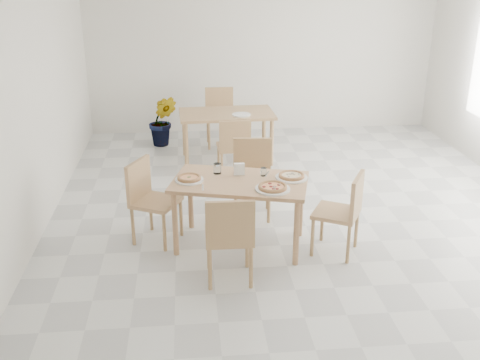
{
  "coord_description": "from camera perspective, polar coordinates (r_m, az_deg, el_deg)",
  "views": [
    {
      "loc": [
        -1.33,
        -6.19,
        2.92
      ],
      "look_at": [
        -0.81,
        -0.81,
        0.76
      ],
      "focal_mm": 42.0,
      "sensor_mm": 36.0,
      "label": 1
    }
  ],
  "objects": [
    {
      "name": "pizza_pepperoni",
      "position": [
        5.59,
        3.34,
        -0.69
      ],
      "size": [
        0.33,
        0.33,
        0.03
      ],
      "rotation": [
        0.0,
        0.0,
        0.15
      ],
      "color": "tan",
      "rests_on": "plate_pepperoni"
    },
    {
      "name": "tumbler_a",
      "position": [
        6.0,
        -2.32,
        1.17
      ],
      "size": [
        0.08,
        0.08,
        0.11
      ],
      "primitive_type": "cylinder",
      "color": "white",
      "rests_on": "main_table"
    },
    {
      "name": "plate_margherita",
      "position": [
        5.84,
        -5.18,
        0.02
      ],
      "size": [
        0.3,
        0.3,
        0.02
      ],
      "primitive_type": "cylinder",
      "color": "white",
      "rests_on": "main_table"
    },
    {
      "name": "main_table",
      "position": [
        5.86,
        0.0,
        -0.88
      ],
      "size": [
        1.54,
        1.12,
        0.75
      ],
      "rotation": [
        0.0,
        0.0,
        -0.26
      ],
      "color": "tan",
      "rests_on": "ground"
    },
    {
      "name": "second_table",
      "position": [
        8.44,
        -1.37,
        6.27
      ],
      "size": [
        1.43,
        0.85,
        0.75
      ],
      "rotation": [
        0.0,
        0.0,
        0.04
      ],
      "color": "tan",
      "rests_on": "ground"
    },
    {
      "name": "chair_east",
      "position": [
        5.85,
        10.58,
        -2.85
      ],
      "size": [
        0.59,
        0.59,
        0.89
      ],
      "rotation": [
        0.0,
        0.0,
        -2.07
      ],
      "color": "tan",
      "rests_on": "ground"
    },
    {
      "name": "potted_plant",
      "position": [
        9.29,
        -7.85,
        5.98
      ],
      "size": [
        0.48,
        0.4,
        0.84
      ],
      "primitive_type": "imported",
      "rotation": [
        0.0,
        0.0,
        -0.07
      ],
      "color": "#2C641E",
      "rests_on": "ground"
    },
    {
      "name": "chair_north",
      "position": [
        6.67,
        1.24,
        0.83
      ],
      "size": [
        0.5,
        0.5,
        0.91
      ],
      "rotation": [
        0.0,
        0.0,
        -0.1
      ],
      "color": "tan",
      "rests_on": "ground"
    },
    {
      "name": "pizza_mushroom",
      "position": [
        5.9,
        5.26,
        0.47
      ],
      "size": [
        0.32,
        0.32,
        0.03
      ],
      "rotation": [
        0.0,
        0.0,
        -0.2
      ],
      "color": "tan",
      "rests_on": "plate_mushroom"
    },
    {
      "name": "fork_b",
      "position": [
        6.0,
        2.76,
        0.61
      ],
      "size": [
        0.07,
        0.16,
        0.01
      ],
      "primitive_type": "cube",
      "rotation": [
        0.0,
        0.0,
        -0.35
      ],
      "color": "silver",
      "rests_on": "main_table"
    },
    {
      "name": "fork_a",
      "position": [
        5.66,
        -3.8,
        -0.77
      ],
      "size": [
        0.02,
        0.18,
        0.01
      ],
      "primitive_type": "cube",
      "rotation": [
        0.0,
        0.0,
        -0.03
      ],
      "color": "silver",
      "rests_on": "main_table"
    },
    {
      "name": "chair_back_s",
      "position": [
        7.74,
        -0.62,
        3.64
      ],
      "size": [
        0.45,
        0.45,
        0.87
      ],
      "rotation": [
        0.0,
        0.0,
        3.2
      ],
      "color": "tan",
      "rests_on": "ground"
    },
    {
      "name": "pizza_margherita",
      "position": [
        5.84,
        -5.19,
        0.23
      ],
      "size": [
        0.31,
        0.31,
        0.03
      ],
      "rotation": [
        0.0,
        0.0,
        -0.3
      ],
      "color": "tan",
      "rests_on": "plate_margherita"
    },
    {
      "name": "napkin_holder",
      "position": [
        5.94,
        -0.08,
        1.06
      ],
      "size": [
        0.12,
        0.06,
        0.14
      ],
      "rotation": [
        0.0,
        0.0,
        0.01
      ],
      "color": "silver",
      "rests_on": "main_table"
    },
    {
      "name": "chair_south",
      "position": [
        5.23,
        -1.07,
        -5.47
      ],
      "size": [
        0.45,
        0.45,
        0.91
      ],
      "rotation": [
        0.0,
        0.0,
        3.13
      ],
      "color": "tan",
      "rests_on": "ground"
    },
    {
      "name": "plate_empty",
      "position": [
        8.26,
        0.15,
        6.66
      ],
      "size": [
        0.27,
        0.27,
        0.02
      ],
      "primitive_type": "cylinder",
      "color": "white",
      "rests_on": "second_table"
    },
    {
      "name": "tumbler_b",
      "position": [
        5.95,
        2.42,
        0.84
      ],
      "size": [
        0.07,
        0.07,
        0.09
      ],
      "primitive_type": "cylinder",
      "color": "white",
      "rests_on": "main_table"
    },
    {
      "name": "chair_back_n",
      "position": [
        9.25,
        -2.07,
        6.88
      ],
      "size": [
        0.46,
        0.46,
        0.93
      ],
      "rotation": [
        0.0,
        0.0,
        0.01
      ],
      "color": "tan",
      "rests_on": "ground"
    },
    {
      "name": "plate_mushroom",
      "position": [
        5.91,
        5.26,
        0.26
      ],
      "size": [
        0.34,
        0.34,
        0.02
      ],
      "primitive_type": "cylinder",
      "color": "white",
      "rests_on": "main_table"
    },
    {
      "name": "plate_pepperoni",
      "position": [
        5.6,
        3.33,
        -0.91
      ],
      "size": [
        0.35,
        0.35,
        0.02
      ],
      "primitive_type": "cylinder",
      "color": "white",
      "rests_on": "main_table"
    },
    {
      "name": "chair_west",
      "position": [
        6.12,
        -9.25,
        -1.54
      ],
      "size": [
        0.6,
        0.6,
        0.9
      ],
      "rotation": [
        0.0,
        0.0,
        1.1
      ],
      "color": "tan",
      "rests_on": "ground"
    }
  ]
}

